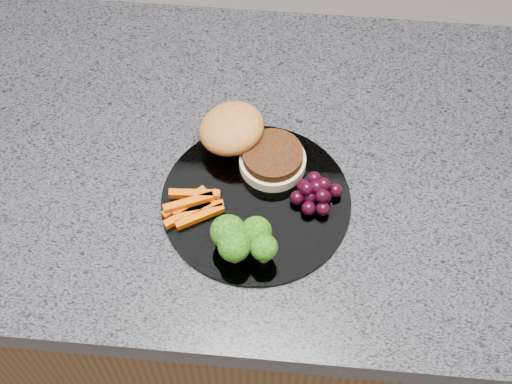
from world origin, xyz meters
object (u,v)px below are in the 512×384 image
island_cabinet (205,291)px  grape_bunch (316,193)px  plate (256,201)px  burger (246,141)px

island_cabinet → grape_bunch: (0.19, -0.07, 0.49)m
plate → burger: burger is taller
island_cabinet → grape_bunch: size_ratio=16.94×
grape_bunch → plate: bearing=-173.2°
grape_bunch → island_cabinet: bearing=160.2°
island_cabinet → burger: burger is taller
island_cabinet → plate: (0.11, -0.08, 0.47)m
burger → grape_bunch: (0.10, -0.07, -0.01)m
island_cabinet → burger: bearing=2.9°
plate → burger: size_ratio=1.48×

